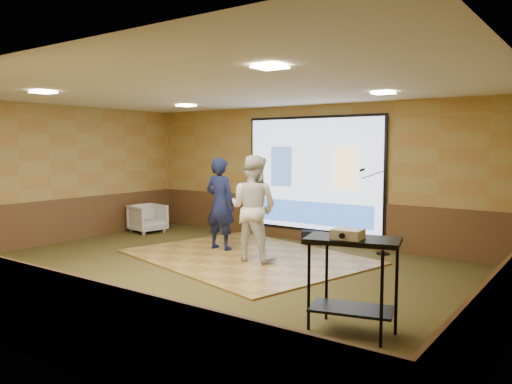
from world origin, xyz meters
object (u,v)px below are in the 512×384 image
Objects in this scene: dance_floor at (246,257)px; banquet_chair at (148,218)px; player_right at (253,208)px; player_left at (220,204)px; projector_screen at (313,175)px; duffel_bag at (313,237)px; mic_stand at (381,229)px; av_table at (352,264)px; projector at (348,234)px.

banquet_chair is at bearing 167.08° from dance_floor.
player_right is at bearing -31.51° from dance_floor.
projector_screen is at bearing -122.71° from player_left.
projector_screen reaches higher than duffel_bag.
projector_screen is 2.56m from dance_floor.
mic_stand reaches higher than banquet_chair.
player_right reaches higher than av_table.
projector is at bearing -104.42° from banquet_chair.
dance_floor is 1.95m from duffel_bag.
av_table is 0.37m from projector.
dance_floor is 4.20m from projector.
duffel_bag is (1.18, 1.68, -0.82)m from player_left.
projector is 0.71× the size of duffel_bag.
dance_floor is at bearing 137.84° from projector.
player_right is at bearing -91.79° from duffel_bag.
player_right is 4.12m from banquet_chair.
projector_screen is 1.96m from mic_stand.
player_left is 1.19m from player_right.
mic_stand is (1.94, 1.81, 0.48)m from dance_floor.
dance_floor is 1.26m from player_left.
dance_floor is at bearing -37.16° from player_right.
banquet_chair is at bearing -165.00° from duffel_bag.
banquet_chair is at bearing 155.18° from av_table.
mic_stand reaches higher than duffel_bag.
av_table is at bearing -56.06° from projector_screen.
projector is 0.43× the size of banquet_chair.
projector_screen is 7.34× the size of duffel_bag.
dance_floor is 3.74m from banquet_chair.
dance_floor is (-0.26, -2.09, -1.46)m from projector_screen.
mic_stand is at bearing -134.87° from player_right.
player_left is 1.10× the size of mic_stand.
mic_stand reaches higher than av_table.
player_left is at bearing 147.67° from av_table.
player_left is 3.21m from mic_stand.
projector is 4.48m from mic_stand.
mic_stand is (2.75, 1.59, -0.46)m from player_left.
projector is (3.23, -2.43, 1.13)m from dance_floor.
dance_floor is 9.44× the size of duffel_bag.
player_right is at bearing -93.50° from banquet_chair.
player_left is at bearing -125.03° from duffel_bag.
player_left is 5.75× the size of projector.
player_right reaches higher than projector.
projector is (2.96, -4.52, -0.33)m from projector_screen.
player_right is 2.26m from duffel_bag.
projector_screen is 10.29× the size of projector.
av_table is 2.40× the size of duffel_bag.
mic_stand is at bearing -9.50° from projector_screen.
dance_floor is 2.23× the size of player_right.
mic_stand is at bearing 107.50° from av_table.
projector reaches higher than av_table.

